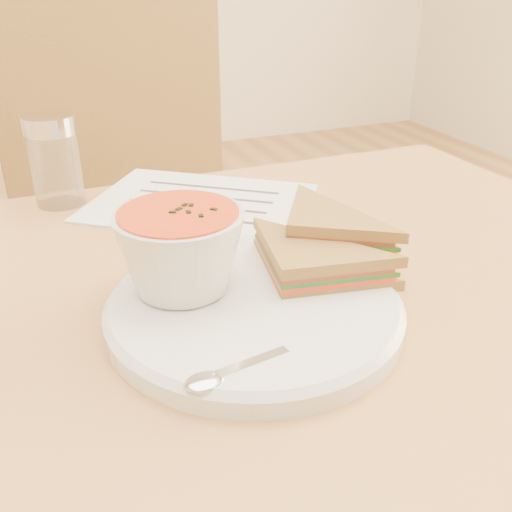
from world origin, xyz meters
name	(u,v)px	position (x,y,z in m)	size (l,w,h in m)	color
chair_far	(162,279)	(0.05, 0.50, 0.50)	(0.44, 0.44, 1.00)	brown
plate	(254,310)	(0.02, -0.04, 0.76)	(0.26, 0.26, 0.02)	silver
soup_bowl	(181,255)	(-0.04, 0.00, 0.80)	(0.11, 0.11, 0.08)	silver
sandwich_half_a	(281,288)	(0.04, -0.06, 0.78)	(0.12, 0.12, 0.04)	olive
sandwich_half_b	(286,242)	(0.07, 0.00, 0.80)	(0.11, 0.11, 0.03)	olive
spoon	(258,362)	(-0.01, -0.12, 0.77)	(0.15, 0.03, 0.01)	silver
paper_menu	(201,202)	(0.06, 0.24, 0.75)	(0.28, 0.20, 0.00)	silver
condiment_shaker	(55,161)	(-0.11, 0.31, 0.81)	(0.06, 0.06, 0.12)	silver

